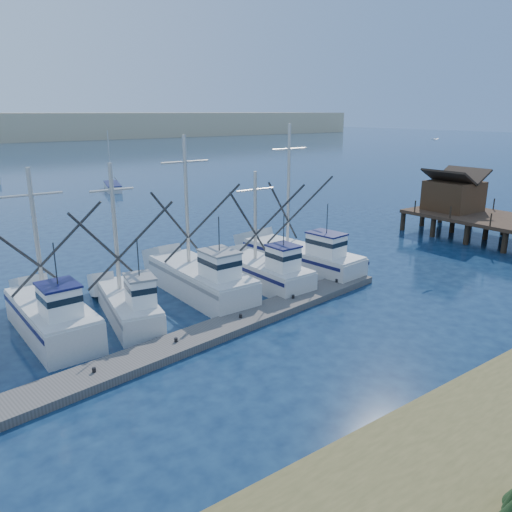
{
  "coord_description": "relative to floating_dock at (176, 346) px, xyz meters",
  "views": [
    {
      "loc": [
        -18.82,
        -13.31,
        10.53
      ],
      "look_at": [
        -3.27,
        8.0,
        2.87
      ],
      "focal_mm": 35.0,
      "sensor_mm": 36.0,
      "label": 1
    }
  ],
  "objects": [
    {
      "name": "floating_dock",
      "position": [
        0.0,
        0.0,
        0.0
      ],
      "size": [
        28.92,
        5.78,
        0.39
      ],
      "primitive_type": "cube",
      "rotation": [
        0.0,
        0.0,
        0.13
      ],
      "color": "#59534F",
      "rests_on": "ground"
    },
    {
      "name": "flying_gull",
      "position": [
        24.15,
        4.09,
        8.33
      ],
      "size": [
        0.97,
        0.18,
        0.18
      ],
      "color": "white",
      "rests_on": "ground"
    },
    {
      "name": "sailboat_near",
      "position": [
        15.31,
        48.51,
        0.3
      ],
      "size": [
        3.47,
        7.0,
        8.1
      ],
      "rotation": [
        0.0,
        0.0,
        -0.26
      ],
      "color": "silver",
      "rests_on": "ground"
    },
    {
      "name": "ground",
      "position": [
        9.5,
        -5.69,
        -0.19
      ],
      "size": [
        500.0,
        500.0,
        0.0
      ],
      "primitive_type": "plane",
      "color": "#0C1C36",
      "rests_on": "ground"
    },
    {
      "name": "trawler_fleet",
      "position": [
        0.5,
        4.89,
        0.79
      ],
      "size": [
        28.85,
        9.38,
        9.77
      ],
      "color": "silver",
      "rests_on": "ground"
    },
    {
      "name": "timber_pier",
      "position": [
        31.0,
        2.77,
        2.38
      ],
      "size": [
        7.0,
        20.0,
        8.0
      ],
      "color": "black",
      "rests_on": "ground"
    }
  ]
}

